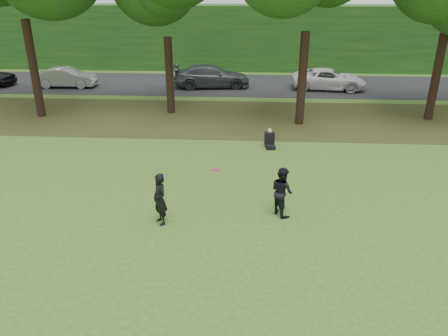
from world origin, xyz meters
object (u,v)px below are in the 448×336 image
player_left (160,199)px  player_right (282,191)px  seated_person (270,140)px  frisbee (215,169)px

player_left → player_right: size_ratio=1.02×
player_left → player_right: player_left is taller
player_left → seated_person: size_ratio=2.00×
seated_person → frisbee: bearing=-113.7°
player_left → player_right: bearing=67.4°
player_right → player_left: bearing=69.3°
player_left → frisbee: frisbee is taller
frisbee → player_right: bearing=8.2°
player_left → frisbee: size_ratio=4.46×
frisbee → seated_person: (1.93, 6.39, -1.33)m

